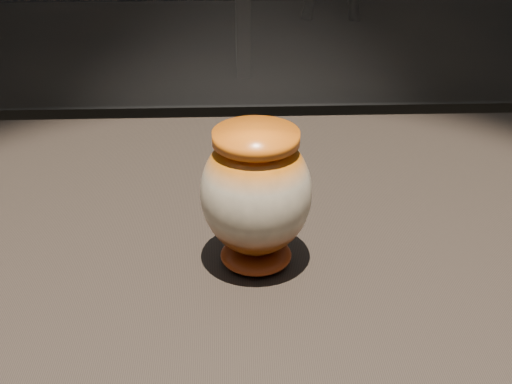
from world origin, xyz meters
TOP-DOWN VIEW (x-y plane):
  - main_vase at (0.18, -0.04)m, footprint 0.13×0.13m

SIDE VIEW (x-z plane):
  - main_vase at x=0.18m, z-range 0.91..1.07m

